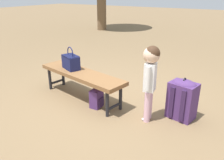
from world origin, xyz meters
The scene contains 6 objects.
ground_plane centered at (0.00, 0.00, 0.00)m, with size 40.00×40.00×0.00m, color brown.
park_bench centered at (-0.39, -0.10, 0.39)m, with size 1.65×0.69×0.45m.
handbag centered at (-0.63, -0.05, 0.58)m, with size 0.36×0.29×0.37m.
child_standing centered at (0.79, -0.15, 0.69)m, with size 0.21×0.28×1.03m.
backpack_large centered at (1.15, 0.15, 0.29)m, with size 0.39×0.35×0.59m.
backpack_small centered at (-0.02, -0.22, 0.16)m, with size 0.18×0.20×0.32m.
Camera 1 is at (1.81, -2.72, 1.66)m, focal length 36.73 mm.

